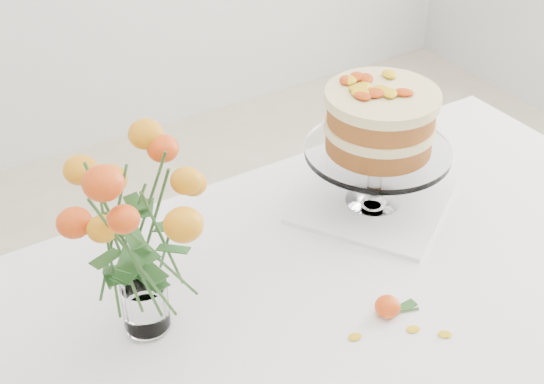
{
  "coord_description": "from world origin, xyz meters",
  "views": [
    {
      "loc": [
        -0.75,
        -0.83,
        1.74
      ],
      "look_at": [
        -0.13,
        0.16,
        0.92
      ],
      "focal_mm": 50.0,
      "sensor_mm": 36.0,
      "label": 1
    }
  ],
  "objects": [
    {
      "name": "table",
      "position": [
        0.0,
        0.0,
        0.67
      ],
      "size": [
        1.43,
        0.93,
        0.76
      ],
      "color": "tan",
      "rests_on": "ground"
    },
    {
      "name": "stray_petal_b",
      "position": [
        -0.02,
        -0.14,
        0.76
      ],
      "size": [
        0.03,
        0.02,
        0.0
      ],
      "primitive_type": "ellipsoid",
      "color": "#E4AF0E",
      "rests_on": "table"
    },
    {
      "name": "stray_petal_a",
      "position": [
        -0.12,
        -0.1,
        0.76
      ],
      "size": [
        0.03,
        0.02,
        0.0
      ],
      "primitive_type": "ellipsoid",
      "color": "#E4AF0E",
      "rests_on": "table"
    },
    {
      "name": "stray_petal_c",
      "position": [
        0.02,
        -0.18,
        0.76
      ],
      "size": [
        0.03,
        0.02,
        0.0
      ],
      "primitive_type": "ellipsoid",
      "color": "#E4AF0E",
      "rests_on": "table"
    },
    {
      "name": "rose_vase",
      "position": [
        -0.42,
        0.12,
        1.0
      ],
      "size": [
        0.31,
        0.31,
        0.41
      ],
      "rotation": [
        0.0,
        0.0,
        -0.15
      ],
      "color": "silver",
      "rests_on": "table"
    },
    {
      "name": "loose_rose_far",
      "position": [
        -0.03,
        -0.08,
        0.78
      ],
      "size": [
        0.08,
        0.05,
        0.04
      ],
      "rotation": [
        0.0,
        0.0,
        -0.37
      ],
      "color": "red",
      "rests_on": "table"
    },
    {
      "name": "napkin",
      "position": [
        0.16,
        0.2,
        0.76
      ],
      "size": [
        0.42,
        0.42,
        0.01
      ],
      "primitive_type": "cube",
      "rotation": [
        0.0,
        0.0,
        0.57
      ],
      "color": "white",
      "rests_on": "table"
    },
    {
      "name": "cake_stand",
      "position": [
        0.16,
        0.2,
        0.95
      ],
      "size": [
        0.31,
        0.31,
        0.28
      ],
      "rotation": [
        0.0,
        0.0,
        -0.09
      ],
      "color": "silver",
      "rests_on": "napkin"
    }
  ]
}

